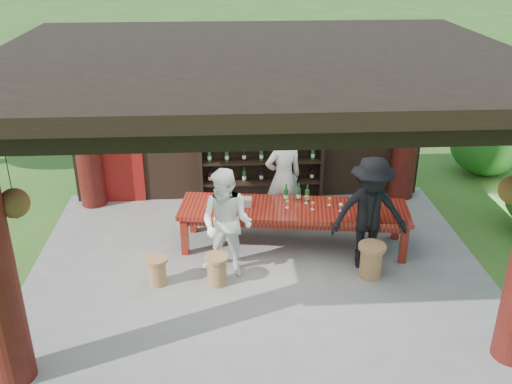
{
  "coord_description": "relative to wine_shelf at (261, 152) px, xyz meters",
  "views": [
    {
      "loc": [
        -0.52,
        -8.05,
        5.02
      ],
      "look_at": [
        0.0,
        0.4,
        1.15
      ],
      "focal_mm": 40.0,
      "sensor_mm": 36.0,
      "label": 1
    }
  ],
  "objects": [
    {
      "name": "shrubs",
      "position": [
        2.67,
        -1.72,
        -0.54
      ],
      "size": [
        16.44,
        8.82,
        1.36
      ],
      "color": "#194C14",
      "rests_on": "ground"
    },
    {
      "name": "stool_near_right",
      "position": [
        1.54,
        -2.89,
        -0.78
      ],
      "size": [
        0.43,
        0.43,
        0.57
      ],
      "rotation": [
        0.0,
        0.0,
        -0.07
      ],
      "color": "#92633A",
      "rests_on": "ground"
    },
    {
      "name": "tasting_table",
      "position": [
        0.43,
        -1.85,
        -0.45
      ],
      "size": [
        3.99,
        1.52,
        0.75
      ],
      "rotation": [
        0.0,
        0.0,
        -0.13
      ],
      "color": "#5D120D",
      "rests_on": "ground"
    },
    {
      "name": "stool_far_left",
      "position": [
        -1.82,
        -2.9,
        -0.84
      ],
      "size": [
        0.35,
        0.35,
        0.46
      ],
      "rotation": [
        0.0,
        0.0,
        0.23
      ],
      "color": "#92633A",
      "rests_on": "ground"
    },
    {
      "name": "guest_man",
      "position": [
        1.55,
        -2.54,
        -0.14
      ],
      "size": [
        1.23,
        0.72,
        1.89
      ],
      "primitive_type": "imported",
      "rotation": [
        0.0,
        0.0,
        -0.01
      ],
      "color": "black",
      "rests_on": "ground"
    },
    {
      "name": "ground",
      "position": [
        -0.23,
        -2.45,
        -1.08
      ],
      "size": [
        90.0,
        90.0,
        0.0
      ],
      "primitive_type": "plane",
      "color": "#2D5119",
      "rests_on": "ground"
    },
    {
      "name": "host",
      "position": [
        0.33,
        -1.06,
        -0.12
      ],
      "size": [
        0.81,
        0.65,
        1.93
      ],
      "primitive_type": "imported",
      "rotation": [
        0.0,
        0.0,
        3.44
      ],
      "color": "beige",
      "rests_on": "ground"
    },
    {
      "name": "table_bottles",
      "position": [
        0.52,
        -1.58,
        -0.18
      ],
      "size": [
        0.44,
        0.15,
        0.31
      ],
      "color": "#194C1E",
      "rests_on": "tasting_table"
    },
    {
      "name": "stool_near_left",
      "position": [
        -0.9,
        -2.95,
        -0.82
      ],
      "size": [
        0.38,
        0.38,
        0.5
      ],
      "rotation": [
        0.0,
        0.0,
        -0.22
      ],
      "color": "#92633A",
      "rests_on": "ground"
    },
    {
      "name": "table_glasses",
      "position": [
        0.98,
        -1.89,
        -0.26
      ],
      "size": [
        1.28,
        0.4,
        0.15
      ],
      "color": "silver",
      "rests_on": "tasting_table"
    },
    {
      "name": "trees",
      "position": [
        3.64,
        -0.89,
        2.28
      ],
      "size": [
        21.77,
        9.24,
        4.8
      ],
      "color": "#3F2819",
      "rests_on": "ground"
    },
    {
      "name": "napkin_basket",
      "position": [
        -0.42,
        -1.72,
        -0.26
      ],
      "size": [
        0.28,
        0.21,
        0.14
      ],
      "primitive_type": "cube",
      "rotation": [
        0.0,
        0.0,
        -0.13
      ],
      "color": "#BF6672",
      "rests_on": "tasting_table"
    },
    {
      "name": "pavilion",
      "position": [
        -0.25,
        -2.02,
        1.05
      ],
      "size": [
        7.5,
        6.0,
        3.6
      ],
      "color": "slate",
      "rests_on": "ground"
    },
    {
      "name": "wine_shelf",
      "position": [
        0.0,
        0.0,
        0.0
      ],
      "size": [
        2.45,
        0.37,
        2.16
      ],
      "color": "black",
      "rests_on": "ground"
    },
    {
      "name": "guest_woman",
      "position": [
        -0.73,
        -2.64,
        -0.19
      ],
      "size": [
        1.07,
        0.97,
        1.78
      ],
      "primitive_type": "imported",
      "rotation": [
        0.0,
        0.0,
        -0.43
      ],
      "color": "white",
      "rests_on": "ground"
    }
  ]
}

